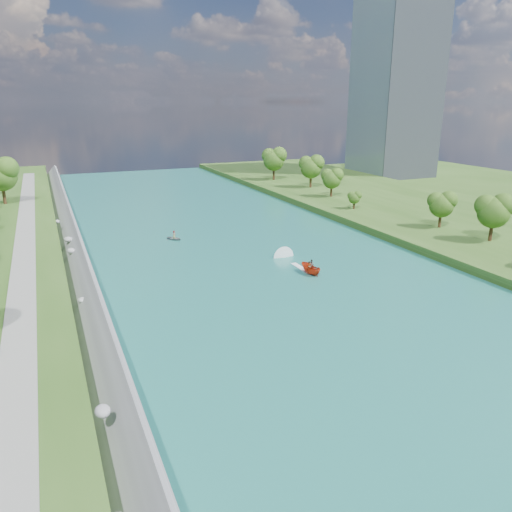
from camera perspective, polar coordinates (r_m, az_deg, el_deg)
name	(u,v)px	position (r m, az deg, el deg)	size (l,w,h in m)	color
ground	(321,315)	(60.58, 7.47, -6.71)	(260.00, 260.00, 0.00)	#2D5119
river_water	(256,266)	(77.23, -0.03, -1.18)	(55.00, 240.00, 0.10)	#1B6666
berm_east	(493,231)	(105.97, 25.44, 2.62)	(44.00, 240.00, 1.50)	#2D5119
riprap_bank	(80,280)	(70.07, -19.50, -2.64)	(4.11, 236.00, 4.07)	slate
riverside_path	(23,272)	(70.65, -25.07, -1.64)	(3.00, 200.00, 0.10)	gray
office_tower	(396,84)	(180.81, 15.66, 18.38)	(22.00, 22.00, 60.00)	gray
trees_east	(382,188)	(112.83, 14.19, 7.52)	(10.89, 135.11, 11.49)	#274713
motorboat	(305,266)	(75.23, 5.67, -1.18)	(3.60, 18.93, 2.07)	red
raft	(174,238)	(93.12, -9.32, 2.08)	(3.50, 3.69, 1.67)	gray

